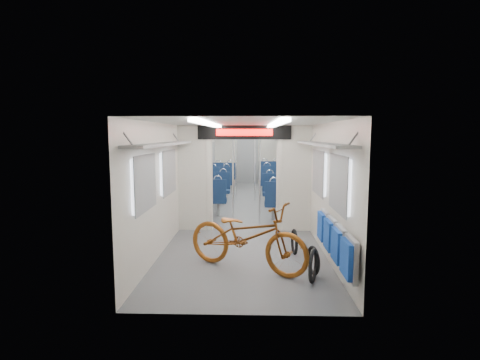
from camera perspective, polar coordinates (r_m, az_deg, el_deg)
The scene contains 14 objects.
carriage at distance 9.91m, azimuth 0.85°, elevation 3.43°, with size 12.00×12.02×2.31m.
bicycle at distance 5.86m, azimuth 1.04°, elevation -8.53°, with size 0.71×2.05×1.08m, color brown.
flip_bench at distance 5.66m, azimuth 14.16°, elevation -8.85°, with size 0.12×2.12×0.53m.
bike_hoop_a at distance 5.55m, azimuth 11.07°, elevation -12.94°, with size 0.50×0.50×0.05m, color black.
bike_hoop_b at distance 5.85m, azimuth 11.11°, elevation -12.16°, with size 0.44×0.44×0.05m, color black.
bike_hoop_c at distance 6.73m, azimuth 8.28°, elevation -9.51°, with size 0.46×0.46×0.05m, color black.
seat_bay_near_left at distance 10.55m, azimuth -4.21°, elevation -1.65°, with size 0.90×2.01×1.08m.
seat_bay_near_right at distance 10.09m, azimuth 6.16°, elevation -2.04°, with size 0.90×2.04×1.09m.
seat_bay_far_left at distance 14.06m, azimuth -2.74°, elevation 0.54°, with size 0.92×2.10×1.11m.
seat_bay_far_right at distance 14.00m, azimuth 4.90°, elevation 0.60°, with size 0.96×2.30×1.17m.
stanchion_near_left at distance 8.64m, azimuth -1.06°, elevation 0.59°, with size 0.04×0.04×2.30m, color silver.
stanchion_near_right at distance 8.68m, azimuth 3.03°, elevation 0.62°, with size 0.04×0.04×2.30m, color silver.
stanchion_far_left at distance 11.98m, azimuth -0.63°, elevation 2.34°, with size 0.04×0.04×2.30m, color silver.
stanchion_far_right at distance 11.88m, azimuth 2.29°, elevation 2.30°, with size 0.04×0.04×2.30m, color silver.
Camera 1 is at (0.14, -10.15, 2.09)m, focal length 28.00 mm.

